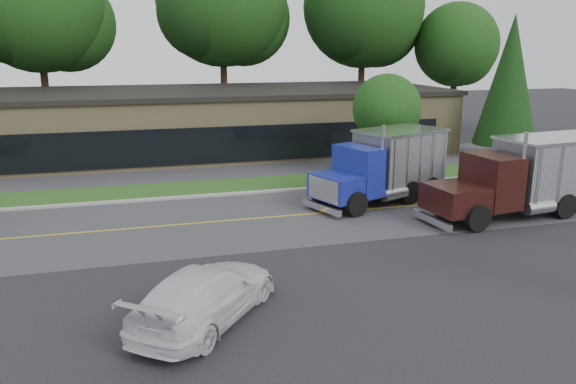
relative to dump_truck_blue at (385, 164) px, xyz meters
name	(u,v)px	position (x,y,z in m)	size (l,w,h in m)	color
ground	(283,316)	(-7.78, -10.24, -1.80)	(140.00, 140.00, 0.00)	#2C2C30
road	(228,221)	(-7.78, -1.24, -1.80)	(60.00, 8.00, 0.02)	#4A4A4E
center_line	(228,221)	(-7.78, -1.24, -1.80)	(60.00, 0.12, 0.01)	gold
curb	(214,196)	(-7.78, 2.96, -1.80)	(60.00, 0.30, 0.12)	#9E9E99
grass_verge	(209,188)	(-7.78, 4.76, -1.80)	(60.00, 3.40, 0.03)	#26541C
far_parking	(198,168)	(-7.78, 9.76, -1.80)	(60.00, 7.00, 0.02)	#4A4A4E
strip_mall	(215,122)	(-5.78, 15.76, 0.20)	(32.00, 12.00, 4.00)	tan
tree_far_b	(40,12)	(-17.62, 23.89, 7.91)	(10.66, 10.03, 15.20)	#382619
tree_far_c	(224,7)	(-3.61, 23.90, 8.50)	(11.31, 10.65, 16.14)	#382619
tree_far_d	(365,13)	(8.39, 22.89, 8.16)	(10.94, 10.29, 15.60)	#382619
tree_far_e	(457,49)	(16.34, 20.85, 5.18)	(7.66, 7.21, 10.93)	#382619
evergreen_right	(510,80)	(12.22, 7.76, 3.28)	(4.06, 4.06, 9.24)	#382619
tree_verge	(387,112)	(2.28, 4.81, 1.88)	(4.05, 3.81, 5.78)	#382619
dump_truck_blue	(385,164)	(0.00, 0.00, 0.00)	(7.23, 4.75, 3.36)	black
dump_truck_maroon	(535,174)	(5.41, -3.71, 0.01)	(9.53, 3.58, 3.36)	black
rally_car	(205,294)	(-9.85, -9.90, -1.04)	(2.13, 5.25, 1.52)	silver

